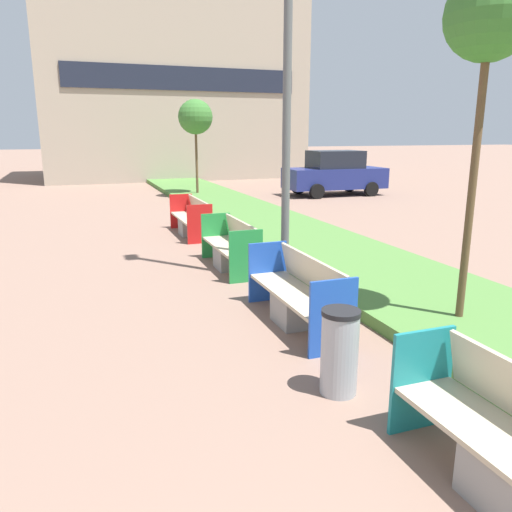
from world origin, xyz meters
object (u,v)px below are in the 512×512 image
(bench_red_frame, at_px, (191,221))
(sapling_tree_far, at_px, (195,117))
(bench_blue_frame, at_px, (298,298))
(parked_car_distant, at_px, (335,173))
(litter_bin, at_px, (339,352))
(sapling_tree_near, at_px, (490,21))
(bench_green_frame, at_px, (231,250))

(bench_red_frame, relative_size, sapling_tree_far, 0.57)
(bench_blue_frame, distance_m, parked_car_distant, 15.02)
(bench_blue_frame, height_order, parked_car_distant, parked_car_distant)
(parked_car_distant, bearing_deg, sapling_tree_far, 168.93)
(litter_bin, bearing_deg, sapling_tree_far, 81.60)
(bench_blue_frame, distance_m, sapling_tree_far, 14.63)
(litter_bin, xyz_separation_m, sapling_tree_near, (2.38, 0.96, 3.42))
(bench_blue_frame, relative_size, parked_car_distant, 0.51)
(bench_green_frame, bearing_deg, bench_blue_frame, -89.96)
(sapling_tree_far, distance_m, parked_car_distant, 6.21)
(bench_green_frame, distance_m, parked_car_distant, 12.45)
(sapling_tree_near, bearing_deg, bench_red_frame, 104.69)
(litter_bin, height_order, parked_car_distant, parked_car_distant)
(sapling_tree_far, xyz_separation_m, parked_car_distant, (5.64, -1.28, -2.27))
(bench_red_frame, xyz_separation_m, sapling_tree_far, (1.97, 7.61, 2.81))
(bench_red_frame, bearing_deg, sapling_tree_far, 75.48)
(parked_car_distant, bearing_deg, bench_blue_frame, -118.75)
(bench_green_frame, relative_size, litter_bin, 2.27)
(bench_green_frame, height_order, parked_car_distant, parked_car_distant)
(bench_blue_frame, bearing_deg, sapling_tree_near, -24.82)
(bench_red_frame, distance_m, sapling_tree_near, 8.52)
(bench_red_frame, relative_size, litter_bin, 2.51)
(litter_bin, distance_m, sapling_tree_near, 4.27)
(bench_red_frame, bearing_deg, litter_bin, -92.73)
(bench_blue_frame, height_order, bench_green_frame, same)
(bench_blue_frame, height_order, litter_bin, bench_blue_frame)
(parked_car_distant, bearing_deg, bench_green_frame, -126.03)
(bench_green_frame, height_order, bench_red_frame, same)
(sapling_tree_near, distance_m, parked_car_distant, 15.24)
(bench_blue_frame, relative_size, bench_red_frame, 0.97)
(sapling_tree_near, height_order, sapling_tree_far, sapling_tree_near)
(bench_red_frame, bearing_deg, bench_green_frame, -90.04)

